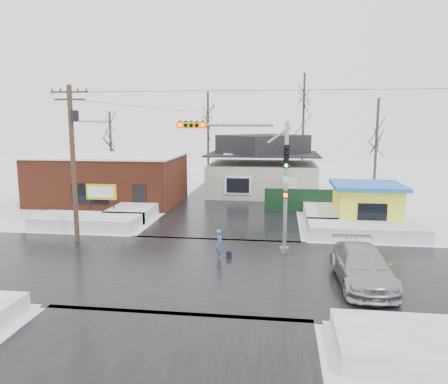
# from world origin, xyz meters

# --- Properties ---
(ground) EXTENTS (120.00, 120.00, 0.00)m
(ground) POSITION_xyz_m (0.00, 0.00, 0.00)
(ground) COLOR white
(ground) RESTS_ON ground
(road_ns) EXTENTS (10.00, 120.00, 0.02)m
(road_ns) POSITION_xyz_m (0.00, 0.00, 0.01)
(road_ns) COLOR black
(road_ns) RESTS_ON ground
(road_ew) EXTENTS (120.00, 10.00, 0.02)m
(road_ew) POSITION_xyz_m (0.00, 0.00, 0.01)
(road_ew) COLOR black
(road_ew) RESTS_ON ground
(snowbank_nw) EXTENTS (7.00, 3.00, 0.80)m
(snowbank_nw) POSITION_xyz_m (-9.00, 7.00, 0.40)
(snowbank_nw) COLOR white
(snowbank_nw) RESTS_ON ground
(snowbank_ne) EXTENTS (7.00, 3.00, 0.80)m
(snowbank_ne) POSITION_xyz_m (9.00, 7.00, 0.40)
(snowbank_ne) COLOR white
(snowbank_ne) RESTS_ON ground
(snowbank_nside_w) EXTENTS (3.00, 8.00, 0.80)m
(snowbank_nside_w) POSITION_xyz_m (-7.00, 12.00, 0.40)
(snowbank_nside_w) COLOR white
(snowbank_nside_w) RESTS_ON ground
(snowbank_nside_e) EXTENTS (3.00, 8.00, 0.80)m
(snowbank_nside_e) POSITION_xyz_m (7.00, 12.00, 0.40)
(snowbank_nside_e) COLOR white
(snowbank_nside_e) RESTS_ON ground
(traffic_signal) EXTENTS (6.05, 0.68, 7.00)m
(traffic_signal) POSITION_xyz_m (2.43, 2.97, 4.54)
(traffic_signal) COLOR gray
(traffic_signal) RESTS_ON ground
(utility_pole) EXTENTS (3.15, 0.44, 9.00)m
(utility_pole) POSITION_xyz_m (-7.93, 3.50, 5.11)
(utility_pole) COLOR #382619
(utility_pole) RESTS_ON ground
(brick_building) EXTENTS (12.20, 8.20, 4.12)m
(brick_building) POSITION_xyz_m (-11.00, 15.99, 2.08)
(brick_building) COLOR maroon
(brick_building) RESTS_ON ground
(marquee_sign) EXTENTS (2.20, 0.21, 2.55)m
(marquee_sign) POSITION_xyz_m (-9.00, 9.49, 1.92)
(marquee_sign) COLOR black
(marquee_sign) RESTS_ON ground
(house) EXTENTS (10.40, 8.40, 5.76)m
(house) POSITION_xyz_m (2.00, 22.00, 2.62)
(house) COLOR beige
(house) RESTS_ON ground
(kiosk) EXTENTS (4.60, 4.60, 2.88)m
(kiosk) POSITION_xyz_m (9.50, 9.99, 1.46)
(kiosk) COLOR #FFF938
(kiosk) RESTS_ON ground
(fence) EXTENTS (8.00, 0.12, 1.80)m
(fence) POSITION_xyz_m (6.50, 14.00, 0.90)
(fence) COLOR black
(fence) RESTS_ON ground
(tree_far_left) EXTENTS (3.00, 3.00, 10.00)m
(tree_far_left) POSITION_xyz_m (-4.00, 26.00, 7.95)
(tree_far_left) COLOR #332821
(tree_far_left) RESTS_ON ground
(tree_far_mid) EXTENTS (3.00, 3.00, 12.00)m
(tree_far_mid) POSITION_xyz_m (6.00, 28.00, 9.54)
(tree_far_mid) COLOR #332821
(tree_far_mid) RESTS_ON ground
(tree_far_right) EXTENTS (3.00, 3.00, 9.00)m
(tree_far_right) POSITION_xyz_m (12.00, 20.00, 7.16)
(tree_far_right) COLOR #332821
(tree_far_right) RESTS_ON ground
(tree_far_west) EXTENTS (3.00, 3.00, 8.00)m
(tree_far_west) POSITION_xyz_m (-14.00, 24.00, 6.36)
(tree_far_west) COLOR #332821
(tree_far_west) RESTS_ON ground
(pedestrian) EXTENTS (0.52, 0.64, 1.52)m
(pedestrian) POSITION_xyz_m (0.68, 1.59, 0.76)
(pedestrian) COLOR #3B68A6
(pedestrian) RESTS_ON ground
(car) EXTENTS (2.42, 5.50, 1.57)m
(car) POSITION_xyz_m (7.32, -1.22, 0.79)
(car) COLOR #A3A6AA
(car) RESTS_ON ground
(shopping_bag) EXTENTS (0.30, 0.18, 0.35)m
(shopping_bag) POSITION_xyz_m (1.16, 1.65, 0.17)
(shopping_bag) COLOR black
(shopping_bag) RESTS_ON ground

